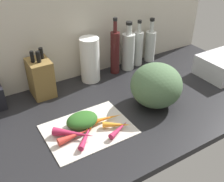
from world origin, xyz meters
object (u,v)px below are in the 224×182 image
carrot_0 (99,121)px  carrot_8 (91,121)px  carrot_5 (106,118)px  bottle_3 (150,45)px  cutting_board (88,129)px  bottle_1 (128,51)px  carrot_4 (119,129)px  bottle_0 (115,52)px  paper_towel_roll (90,60)px  carrot_6 (99,120)px  knife_block (41,77)px  carrot_1 (86,135)px  carrot_2 (74,136)px  carrot_3 (117,125)px  winter_squash (156,85)px  bottle_2 (138,48)px  dish_rack (224,66)px  carrot_7 (73,134)px

carrot_0 → carrot_8: bearing=149.8°
carrot_5 → bottle_3: 68.61cm
cutting_board → carrot_8: carrot_8 is taller
carrot_5 → bottle_1: bottle_1 is taller
carrot_4 → bottle_0: (26.88, 46.62, 11.01)cm
carrot_8 → bottle_0: bearing=45.9°
carrot_4 → paper_towel_roll: (10.69, 46.17, 10.20)cm
carrot_6 → bottle_1: size_ratio=0.39×
carrot_4 → knife_block: 49.54cm
carrot_1 → carrot_2: size_ratio=1.10×
cutting_board → carrot_3: carrot_3 is taller
paper_towel_roll → bottle_1: bearing=1.3°
cutting_board → carrot_0: carrot_0 is taller
carrot_6 → knife_block: bearing=109.8°
carrot_2 → winter_squash: (44.22, 3.30, 8.17)cm
carrot_2 → bottle_2: size_ratio=0.50×
carrot_0 → paper_towel_roll: (15.40, 36.90, 10.12)cm
carrot_4 → carrot_8: size_ratio=1.17×
bottle_0 → dish_rack: bottle_0 is taller
carrot_2 → carrot_4: 18.76cm
carrot_4 → carrot_5: bearing=95.7°
bottle_1 → carrot_1: bearing=-139.0°
carrot_6 → cutting_board: bearing=-171.8°
carrot_7 → winter_squash: winter_squash is taller
carrot_8 → carrot_4: bearing=-55.2°
carrot_3 → carrot_6: carrot_3 is taller
carrot_2 → paper_towel_roll: bearing=54.7°
carrot_1 → dish_rack: (92.18, 8.13, 3.72)cm
bottle_3 → carrot_2: bearing=-149.0°
carrot_4 → carrot_6: 10.36cm
cutting_board → carrot_0: size_ratio=2.37×
carrot_5 → carrot_8: bearing=165.8°
winter_squash → cutting_board: bearing=-179.3°
carrot_6 → bottle_0: bottle_0 is taller
carrot_1 → carrot_6: carrot_6 is taller
carrot_8 → carrot_3: bearing=-44.4°
carrot_0 → bottle_0: size_ratio=0.47×
carrot_1 → carrot_6: bearing=31.7°
carrot_6 → bottle_2: bottle_2 is taller
carrot_1 → paper_towel_roll: 49.83cm
carrot_5 → carrot_6: size_ratio=1.38×
carrot_6 → bottle_0: size_ratio=0.34×
carrot_5 → carrot_7: size_ratio=0.90×
knife_block → bottle_2: bottle_2 is taller
winter_squash → knife_block: 56.97cm
cutting_board → paper_towel_roll: size_ratio=1.48×
bottle_3 → carrot_8: bearing=-148.4°
carrot_4 → bottle_1: 59.81cm
cutting_board → carrot_2: size_ratio=2.58×
carrot_7 → carrot_2: bearing=-98.0°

